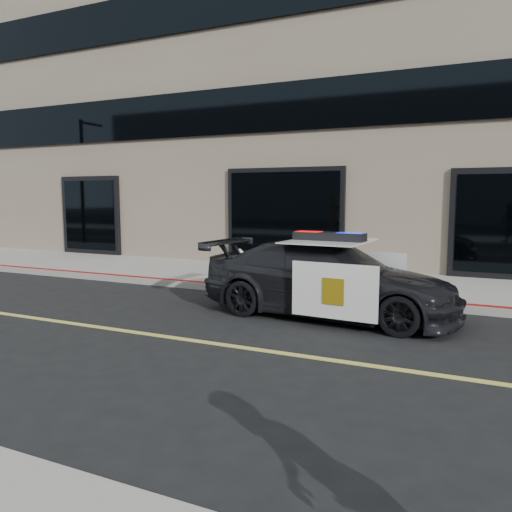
% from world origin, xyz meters
% --- Properties ---
extents(ground, '(120.00, 120.00, 0.00)m').
position_xyz_m(ground, '(0.00, 0.00, 0.00)').
color(ground, black).
rests_on(ground, ground).
extents(sidewalk_n, '(60.00, 3.50, 0.15)m').
position_xyz_m(sidewalk_n, '(0.00, 5.25, 0.07)').
color(sidewalk_n, gray).
rests_on(sidewalk_n, ground).
extents(building_n, '(60.00, 7.00, 12.00)m').
position_xyz_m(building_n, '(0.00, 10.50, 6.00)').
color(building_n, '#756856').
rests_on(building_n, ground).
extents(police_car, '(2.41, 4.73, 1.47)m').
position_xyz_m(police_car, '(1.68, 2.33, 0.66)').
color(police_car, black).
rests_on(police_car, ground).
extents(fire_hydrant, '(0.33, 0.46, 0.73)m').
position_xyz_m(fire_hydrant, '(-1.00, 4.18, 0.49)').
color(fire_hydrant, white).
rests_on(fire_hydrant, sidewalk_n).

